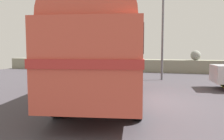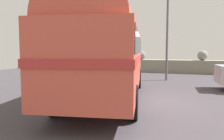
% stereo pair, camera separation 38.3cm
% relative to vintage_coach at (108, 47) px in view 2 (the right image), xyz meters
% --- Properties ---
extents(ground, '(32.00, 26.00, 0.02)m').
position_rel_vintage_coach_xyz_m(ground, '(1.51, 0.04, -2.04)').
color(ground, '#423D44').
extents(breakwater, '(31.36, 1.90, 2.44)m').
position_rel_vintage_coach_xyz_m(breakwater, '(1.23, 11.84, -1.41)').
color(breakwater, gray).
rests_on(breakwater, ground).
extents(vintage_coach, '(4.05, 8.89, 3.70)m').
position_rel_vintage_coach_xyz_m(vintage_coach, '(0.00, 0.00, 0.00)').
color(vintage_coach, black).
rests_on(vintage_coach, ground).
extents(lamp_post, '(0.44, 1.17, 6.63)m').
position_rel_vintage_coach_xyz_m(lamp_post, '(1.63, 6.14, 1.67)').
color(lamp_post, '#5B5B60').
rests_on(lamp_post, ground).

